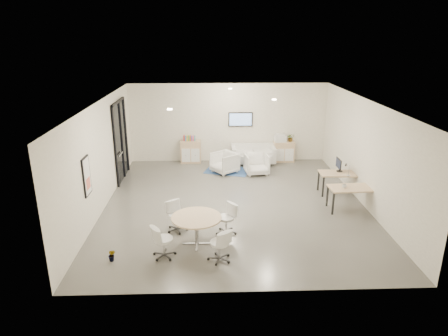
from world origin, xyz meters
The scene contains 21 objects.
room_shell centered at (0.00, 0.00, 1.60)m, with size 9.60×10.60×4.80m.
glass_door centered at (-3.95, 2.51, 1.50)m, with size 0.09×1.90×2.85m.
artwork centered at (-3.97, -1.60, 1.55)m, with size 0.05×0.54×1.04m.
wall_tv centered at (0.50, 4.46, 1.75)m, with size 0.98×0.06×0.58m.
ceiling_spots centered at (-0.20, 0.83, 3.18)m, with size 3.14×4.14×0.03m.
sideboard_left centered at (-1.54, 4.26, 0.46)m, with size 0.82×0.43×0.92m.
sideboard_right centered at (2.30, 4.27, 0.42)m, with size 0.85×0.41×0.85m.
books centered at (-1.58, 4.26, 1.03)m, with size 0.48×0.14×0.22m.
printer centered at (2.12, 4.27, 1.00)m, with size 0.50×0.43×0.32m.
loveseat centered at (1.00, 4.06, 0.36)m, with size 1.76×0.88×0.66m.
blue_rug centered at (-0.09, 3.16, 0.01)m, with size 1.65×1.10×0.01m, color #2B4C83.
armchair_left centered at (-0.21, 2.96, 0.43)m, with size 0.84×0.79×0.87m, color beige.
armchair_right centered at (1.00, 2.76, 0.43)m, with size 0.84×0.79×0.87m, color beige.
desk_rear centered at (3.55, 0.75, 0.64)m, with size 1.40×0.75×0.72m.
desk_front centered at (3.49, -0.58, 0.66)m, with size 1.44×0.78×0.73m.
monitor centered at (3.51, 0.90, 0.95)m, with size 0.20×0.50×0.44m.
round_table centered at (-1.11, -2.50, 0.68)m, with size 1.26×1.26×0.76m.
meeting_chairs centered at (-1.11, -2.50, 0.41)m, with size 2.34×2.34×0.82m.
plant_cabinet centered at (2.56, 4.28, 0.98)m, with size 0.30×0.33×0.26m, color #3F7F3F.
plant_floor centered at (-3.07, -3.22, 0.07)m, with size 0.17×0.32×0.14m, color #3F7F3F.
cup centered at (3.22, -0.62, 0.80)m, with size 0.13×0.10×0.13m, color white.
Camera 1 is at (-0.74, -11.48, 5.09)m, focal length 32.00 mm.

